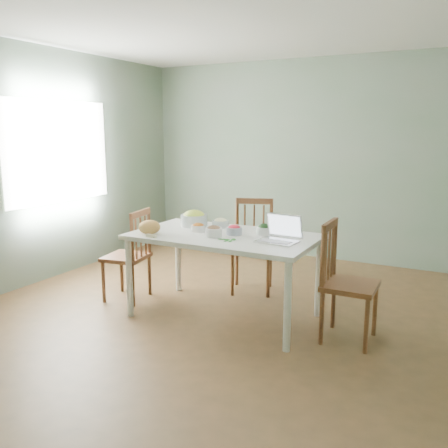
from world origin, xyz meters
The scene contains 20 objects.
floor centered at (0.00, 0.00, 0.00)m, with size 5.00×5.00×0.00m, color #49351F.
ceiling centered at (0.00, 0.00, 2.70)m, with size 5.00×5.00×0.00m, color white.
wall_back centered at (0.00, 2.50, 1.35)m, with size 5.00×0.00×2.70m, color slate.
wall_left centered at (-2.50, 0.00, 1.35)m, with size 0.00×5.00×2.70m, color slate.
window_left centered at (-2.48, 0.30, 1.50)m, with size 0.04×1.60×1.20m, color white.
dining_table centered at (-0.08, -0.02, 0.40)m, with size 1.71×0.96×0.80m, color white, non-canonical shape.
chair_far centered at (-0.14, 0.76, 0.51)m, with size 0.45×0.43×1.01m, color #3E2113, non-canonical shape.
chair_left centered at (-1.21, -0.08, 0.48)m, with size 0.42×0.40×0.96m, color #3E2113, non-canonical shape.
chair_right centered at (1.10, 0.00, 0.51)m, with size 0.45×0.43×1.01m, color #3E2113, non-canonical shape.
bread_boule centered at (-0.70, -0.33, 0.87)m, with size 0.20×0.20×0.13m, color #C1873E.
butter_stick centered at (-0.60, -0.44, 0.82)m, with size 0.11×0.03×0.03m, color beige.
bowl_squash centered at (-0.54, 0.19, 0.88)m, with size 0.27×0.27×0.16m, color gold, non-canonical shape.
bowl_carrot centered at (-0.36, -0.01, 0.84)m, with size 0.14×0.14×0.08m, color #C85A11, non-canonical shape.
bowl_onion centered at (-0.27, 0.26, 0.85)m, with size 0.17×0.17×0.09m, color #FDFCCB, non-canonical shape.
bowl_mushroom centered at (-0.12, -0.14, 0.85)m, with size 0.15×0.15×0.10m, color #3F1F16, non-canonical shape.
bowl_redpep centered at (0.01, 0.02, 0.85)m, with size 0.15×0.15×0.09m, color red, non-canonical shape.
bowl_broccoli centered at (0.25, 0.16, 0.85)m, with size 0.15×0.15×0.10m, color black, non-canonical shape.
flatbread centered at (0.29, 0.36, 0.81)m, with size 0.18×0.18×0.02m, color #C2B485.
basil_bunch centered at (0.05, -0.21, 0.81)m, with size 0.18×0.18×0.02m, color #0F761A, non-canonical shape.
laptop centered at (0.47, -0.08, 0.92)m, with size 0.34×0.30×0.23m, color silver, non-canonical shape.
Camera 1 is at (1.95, -3.85, 1.76)m, focal length 38.18 mm.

